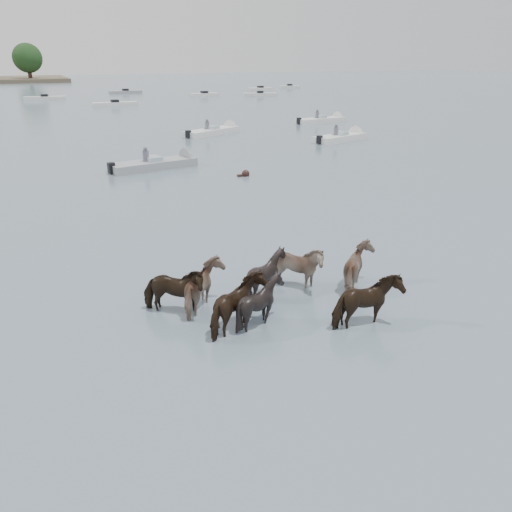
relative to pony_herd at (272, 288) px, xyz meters
name	(u,v)px	position (x,y,z in m)	size (l,w,h in m)	color
ground	(275,347)	(-0.79, -1.76, -0.56)	(400.00, 400.00, 0.00)	#4A5D6B
pony_herd	(272,288)	(0.00, 0.00, 0.00)	(7.00, 3.96, 1.47)	black
swimming_pony	(245,174)	(5.74, 14.74, -0.46)	(0.72, 0.44, 0.44)	black
motorboat_b	(165,163)	(2.37, 18.98, -0.33)	(5.80, 2.58, 1.92)	gray
motorboat_c	(218,131)	(10.39, 31.05, -0.33)	(6.24, 4.37, 1.92)	silver
motorboat_d	(346,137)	(18.33, 23.29, -0.33)	(5.56, 3.09, 1.92)	silver
motorboat_e	(326,120)	(23.23, 33.86, -0.33)	(6.05, 2.29, 1.92)	silver
distant_flotilla	(41,98)	(-1.29, 76.74, -0.30)	(104.41, 28.98, 0.93)	gray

